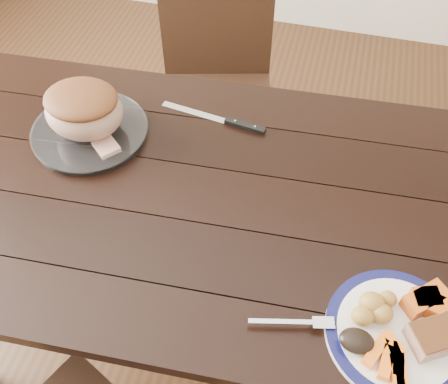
% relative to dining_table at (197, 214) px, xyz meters
% --- Properties ---
extents(ground, '(4.00, 4.00, 0.00)m').
position_rel_dining_table_xyz_m(ground, '(0.00, 0.00, -0.66)').
color(ground, '#472B16').
rests_on(ground, ground).
extents(dining_table, '(1.65, 0.99, 0.75)m').
position_rel_dining_table_xyz_m(dining_table, '(0.00, 0.00, 0.00)').
color(dining_table, black).
rests_on(dining_table, ground).
extents(chair_far, '(0.52, 0.52, 0.93)m').
position_rel_dining_table_xyz_m(chair_far, '(-0.14, 0.74, -0.13)').
color(chair_far, black).
rests_on(chair_far, ground).
extents(dinner_plate, '(0.29, 0.29, 0.02)m').
position_rel_dining_table_xyz_m(dinner_plate, '(0.51, -0.26, 0.10)').
color(dinner_plate, white).
rests_on(dinner_plate, dining_table).
extents(plate_rim, '(0.29, 0.29, 0.02)m').
position_rel_dining_table_xyz_m(plate_rim, '(0.51, -0.26, 0.11)').
color(plate_rim, '#0C0E40').
rests_on(plate_rim, dinner_plate).
extents(serving_platter, '(0.31, 0.31, 0.02)m').
position_rel_dining_table_xyz_m(serving_platter, '(-0.35, 0.13, 0.10)').
color(serving_platter, white).
rests_on(serving_platter, dining_table).
extents(pork_slice, '(0.11, 0.11, 0.04)m').
position_rel_dining_table_xyz_m(pork_slice, '(0.57, -0.27, 0.13)').
color(pork_slice, '#A87C66').
rests_on(pork_slice, dinner_plate).
extents(roasted_potatoes, '(0.09, 0.09, 0.05)m').
position_rel_dining_table_xyz_m(roasted_potatoes, '(0.46, -0.23, 0.13)').
color(roasted_potatoes, gold).
rests_on(roasted_potatoes, dinner_plate).
extents(carrot_batons, '(0.09, 0.12, 0.02)m').
position_rel_dining_table_xyz_m(carrot_batons, '(0.50, -0.33, 0.12)').
color(carrot_batons, orange).
rests_on(carrot_batons, dinner_plate).
extents(pumpkin_wedges, '(0.11, 0.10, 0.04)m').
position_rel_dining_table_xyz_m(pumpkin_wedges, '(0.56, -0.19, 0.13)').
color(pumpkin_wedges, orange).
rests_on(pumpkin_wedges, dinner_plate).
extents(dark_mushroom, '(0.07, 0.05, 0.03)m').
position_rel_dining_table_xyz_m(dark_mushroom, '(0.43, -0.31, 0.13)').
color(dark_mushroom, black).
rests_on(dark_mushroom, dinner_plate).
extents(fork, '(0.18, 0.06, 0.00)m').
position_rel_dining_table_xyz_m(fork, '(0.31, -0.29, 0.11)').
color(fork, silver).
rests_on(fork, dinner_plate).
extents(roast_joint, '(0.21, 0.18, 0.14)m').
position_rel_dining_table_xyz_m(roast_joint, '(-0.35, 0.13, 0.18)').
color(roast_joint, tan).
rests_on(roast_joint, serving_platter).
extents(cut_slice, '(0.09, 0.09, 0.02)m').
position_rel_dining_table_xyz_m(cut_slice, '(-0.27, 0.07, 0.12)').
color(cut_slice, tan).
rests_on(cut_slice, serving_platter).
extents(carving_knife, '(0.32, 0.07, 0.01)m').
position_rel_dining_table_xyz_m(carving_knife, '(0.03, 0.27, 0.10)').
color(carving_knife, silver).
rests_on(carving_knife, dining_table).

